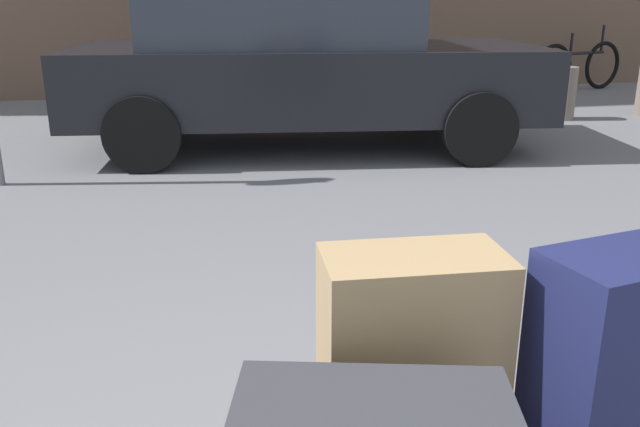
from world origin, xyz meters
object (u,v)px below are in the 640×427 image
Objects in this scene: suitcase_tan_front_left at (409,381)px; parked_car at (301,67)px; bicycle_leaning at (579,66)px; bollard_kerb_near at (460,97)px; suitcase_navy_front_right at (614,390)px; bollard_kerb_mid at (565,93)px.

parked_car is at bearing 85.62° from suitcase_tan_front_left.
bollard_kerb_near is at bearing -142.85° from bicycle_leaning.
bicycle_leaning is (5.09, 8.23, -0.27)m from suitcase_navy_front_right.
parked_car is at bearing -165.98° from bollard_kerb_mid.
bicycle_leaning reaches higher than bollard_kerb_near.
bicycle_leaning is 2.80× the size of bollard_kerb_mid.
suitcase_tan_front_left is 6.54m from bollard_kerb_near.
bollard_kerb_mid is (3.29, 0.82, -0.46)m from parked_car.
suitcase_navy_front_right is 1.00× the size of bollard_kerb_near.
parked_car reaches higher than suitcase_navy_front_right.
bollard_kerb_near is at bearing 69.16° from suitcase_tan_front_left.
bollard_kerb_mid is at bearing 0.00° from bollard_kerb_near.
bicycle_leaning is at bearing 59.18° from suitcase_tan_front_left.
suitcase_tan_front_left is at bearing -124.16° from bicycle_leaning.
bicycle_leaning is at bearing 37.15° from bollard_kerb_near.
suitcase_navy_front_right is at bearing -121.75° from bicycle_leaning.
bollard_kerb_near is 1.00× the size of bollard_kerb_mid.
bollard_kerb_mid is (-1.50, -2.13, -0.07)m from bicycle_leaning.
parked_car is 7.36× the size of bollard_kerb_near.
bollard_kerb_near is at bearing 22.54° from parked_car.
suitcase_tan_front_left is 0.34× the size of bicycle_leaning.
suitcase_tan_front_left is at bearing -97.72° from parked_car.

